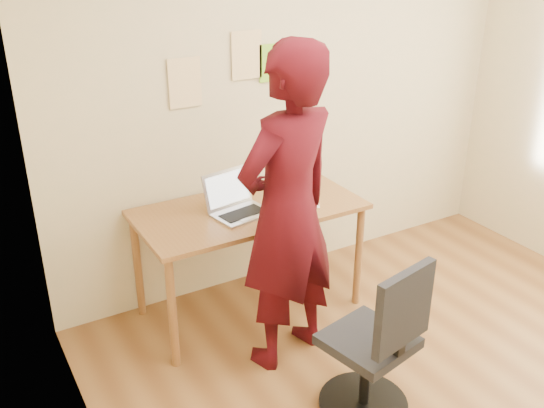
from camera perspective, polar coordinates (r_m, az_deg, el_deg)
room at (r=2.86m, az=21.02°, el=3.11°), size 3.58×3.58×2.78m
desk at (r=3.80m, az=-2.17°, el=-1.50°), size 1.40×0.70×0.74m
laptop at (r=3.68m, az=-3.35°, el=-0.05°), size 0.38×0.35×0.24m
paper_sheet at (r=3.88m, az=2.88°, el=0.50°), size 0.31×0.35×0.00m
phone at (r=3.70m, az=2.12°, el=-0.64°), size 0.08×0.14×0.01m
wall_note_left at (r=3.74m, az=-8.19°, el=11.22°), size 0.21×0.00×0.30m
wall_note_mid at (r=3.89m, az=-2.38°, el=13.83°), size 0.21×0.00×0.30m
wall_note_right at (r=3.99m, az=-0.03°, el=13.15°), size 0.18×0.00×0.24m
office_chair at (r=3.16m, az=9.84°, el=-13.51°), size 0.47×0.49×0.91m
person at (r=3.26m, az=1.46°, el=-0.77°), size 0.77×0.60×1.85m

